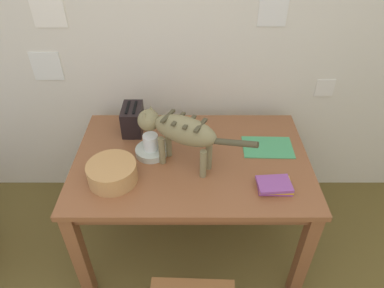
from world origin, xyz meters
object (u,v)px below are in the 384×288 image
object	(u,v)px
book_stack	(275,185)
toaster	(133,119)
wicker_basket	(113,172)
coffee_mug	(152,142)
magazine	(268,147)
cat	(180,131)
saucer_bowl	(152,151)
dining_table	(192,169)

from	to	relation	value
book_stack	toaster	world-z (taller)	toaster
book_stack	wicker_basket	distance (m)	0.85
coffee_mug	magazine	size ratio (longest dim) A/B	0.44
cat	saucer_bowl	size ratio (longest dim) A/B	3.33
magazine	cat	bearing A→B (deg)	-163.27
dining_table	coffee_mug	bearing A→B (deg)	171.67
cat	book_stack	world-z (taller)	cat
coffee_mug	saucer_bowl	bearing A→B (deg)	180.00
book_stack	wicker_basket	size ratio (longest dim) A/B	0.71
dining_table	saucer_bowl	xyz separation A→B (m)	(-0.23, 0.03, 0.11)
cat	wicker_basket	size ratio (longest dim) A/B	2.37
saucer_bowl	wicker_basket	distance (m)	0.29
wicker_basket	cat	bearing A→B (deg)	21.03
dining_table	magazine	distance (m)	0.48
dining_table	coffee_mug	size ratio (longest dim) A/B	10.31
magazine	wicker_basket	bearing A→B (deg)	-160.87
cat	wicker_basket	world-z (taller)	cat
coffee_mug	dining_table	bearing A→B (deg)	-8.33
toaster	wicker_basket	bearing A→B (deg)	-96.33
coffee_mug	book_stack	size ratio (longest dim) A/B	0.71
toaster	book_stack	bearing A→B (deg)	-32.84
magazine	toaster	world-z (taller)	toaster
coffee_mug	wicker_basket	xyz separation A→B (m)	(-0.19, -0.22, -0.03)
cat	magazine	bearing A→B (deg)	-48.46
saucer_bowl	wicker_basket	size ratio (longest dim) A/B	0.71
cat	toaster	size ratio (longest dim) A/B	3.11
dining_table	cat	xyz separation A→B (m)	(-0.07, -0.05, 0.32)
saucer_bowl	toaster	xyz separation A→B (m)	(-0.13, 0.24, 0.07)
saucer_bowl	coffee_mug	size ratio (longest dim) A/B	1.42
dining_table	toaster	world-z (taller)	toaster
coffee_mug	toaster	bearing A→B (deg)	120.46
magazine	book_stack	xyz separation A→B (m)	(-0.03, -0.34, 0.02)
saucer_bowl	dining_table	bearing A→B (deg)	-8.20
dining_table	cat	size ratio (longest dim) A/B	2.18
saucer_bowl	magazine	size ratio (longest dim) A/B	0.63
wicker_basket	magazine	bearing A→B (deg)	17.59
saucer_bowl	cat	bearing A→B (deg)	-26.36
coffee_mug	wicker_basket	bearing A→B (deg)	-130.65
cat	saucer_bowl	world-z (taller)	cat
dining_table	book_stack	size ratio (longest dim) A/B	7.31
magazine	book_stack	size ratio (longest dim) A/B	1.60
saucer_bowl	magazine	bearing A→B (deg)	4.81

